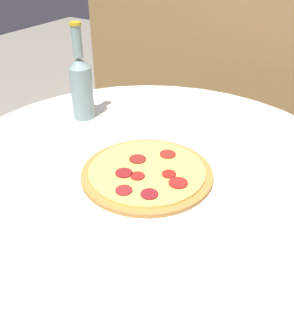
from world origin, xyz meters
name	(u,v)px	position (x,y,z in m)	size (l,w,h in m)	color
table	(149,227)	(0.00, 0.00, 0.57)	(1.02, 1.02, 0.78)	silver
fence_panel	(258,70)	(0.00, 0.81, 0.77)	(1.66, 0.04, 1.55)	olive
pizza	(147,173)	(0.03, -0.05, 0.78)	(0.30, 0.30, 0.02)	#B77F3D
beer_bottle	(81,84)	(-0.30, 0.11, 0.88)	(0.06, 0.06, 0.27)	gray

